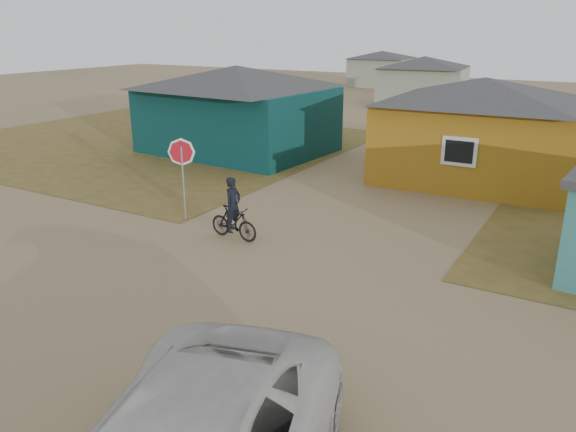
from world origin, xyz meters
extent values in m
plane|color=#8C7551|center=(0.00, 0.00, 0.00)|extent=(120.00, 120.00, 0.00)
cube|color=brown|center=(-14.00, 13.00, 0.01)|extent=(20.00, 18.00, 0.00)
cube|color=#082F30|center=(-8.50, 13.50, 1.50)|extent=(8.40, 6.54, 3.00)
pyramid|color=#313133|center=(-8.50, 13.50, 3.50)|extent=(8.93, 7.08, 1.00)
cube|color=#A06E18|center=(2.50, 14.00, 1.50)|extent=(7.21, 6.24, 3.00)
pyramid|color=#313133|center=(2.50, 14.00, 3.45)|extent=(7.72, 6.76, 0.90)
cube|color=silver|center=(2.50, 10.97, 1.65)|extent=(1.20, 0.06, 1.00)
cube|color=black|center=(2.50, 10.94, 1.65)|extent=(0.95, 0.04, 0.75)
cube|color=gray|center=(-6.00, 34.00, 1.40)|extent=(6.49, 5.60, 2.80)
pyramid|color=#313133|center=(-6.00, 34.00, 3.20)|extent=(7.04, 6.15, 0.80)
cube|color=gray|center=(-14.00, 46.00, 1.35)|extent=(5.75, 5.28, 2.70)
pyramid|color=#313133|center=(-14.00, 46.00, 3.05)|extent=(6.28, 5.81, 0.70)
cylinder|color=gray|center=(-4.13, 4.42, 1.15)|extent=(0.07, 0.07, 2.29)
imported|color=black|center=(-1.85, 3.83, 0.47)|extent=(1.60, 0.53, 0.95)
imported|color=black|center=(-1.85, 3.83, 1.00)|extent=(0.40, 0.59, 1.56)
camera|label=1|loc=(6.94, -8.20, 5.70)|focal=35.00mm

